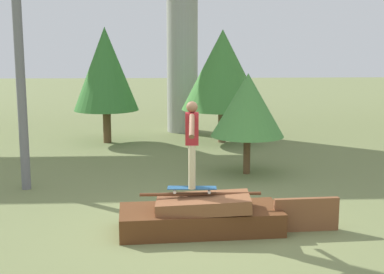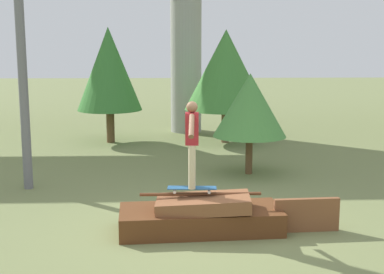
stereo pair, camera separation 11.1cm
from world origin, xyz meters
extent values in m
plane|color=olive|center=(0.00, 0.00, 0.00)|extent=(80.00, 80.00, 0.00)
cube|color=#5B3319|center=(0.00, 0.00, 0.20)|extent=(2.82, 1.24, 0.40)
cube|color=brown|center=(0.04, -0.10, 0.51)|extent=(1.63, 0.89, 0.32)
cylinder|color=brown|center=(0.00, 0.00, 0.65)|extent=(2.07, 0.06, 0.06)
cube|color=brown|center=(1.81, -0.09, 0.29)|extent=(1.14, 0.17, 0.58)
cube|color=#23517F|center=(-0.15, 0.01, 0.76)|extent=(0.84, 0.26, 0.01)
cylinder|color=silver|center=(0.15, 0.08, 0.71)|extent=(0.06, 0.03, 0.05)
cylinder|color=silver|center=(0.14, -0.10, 0.71)|extent=(0.06, 0.03, 0.05)
cylinder|color=silver|center=(-0.43, 0.12, 0.71)|extent=(0.06, 0.03, 0.05)
cylinder|color=silver|center=(-0.44, -0.07, 0.71)|extent=(0.06, 0.03, 0.05)
cylinder|color=#C6B78E|center=(-0.14, 0.09, 1.14)|extent=(0.12, 0.12, 0.74)
cylinder|color=#C6B78E|center=(-0.15, -0.08, 1.14)|extent=(0.12, 0.12, 0.74)
cube|color=maroon|center=(-0.15, 0.01, 1.78)|extent=(0.23, 0.22, 0.54)
sphere|color=brown|center=(-0.15, 0.01, 2.15)|extent=(0.19, 0.19, 0.19)
cylinder|color=brown|center=(-0.13, 0.34, 1.88)|extent=(0.12, 0.50, 0.34)
cylinder|color=brown|center=(-0.16, -0.32, 1.88)|extent=(0.12, 0.50, 0.34)
cylinder|color=#9E9E99|center=(0.00, 10.48, 3.69)|extent=(1.10, 1.10, 7.38)
cylinder|color=brown|center=(1.40, 4.02, 0.47)|extent=(0.17, 0.17, 0.94)
cone|color=#4C8E42|center=(1.40, 4.02, 1.71)|extent=(1.79, 1.79, 1.53)
cylinder|color=brown|center=(1.21, 8.25, 0.54)|extent=(0.25, 0.25, 1.08)
cone|color=#428438|center=(1.21, 8.25, 2.34)|extent=(2.62, 2.62, 2.53)
cylinder|color=brown|center=(-2.50, 8.36, 0.53)|extent=(0.26, 0.26, 1.06)
cone|color=#387A33|center=(-2.50, 8.36, 2.37)|extent=(2.07, 2.07, 2.63)
camera|label=1|loc=(-0.56, -8.77, 3.20)|focal=50.00mm
camera|label=2|loc=(-0.45, -8.78, 3.20)|focal=50.00mm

